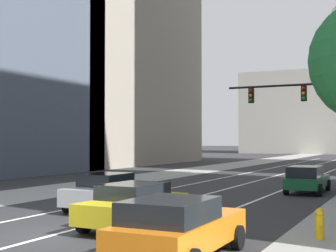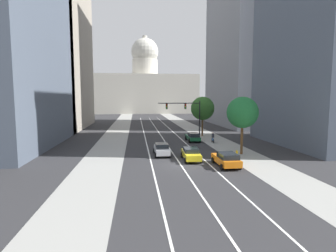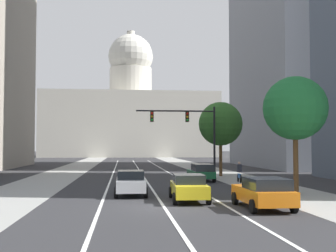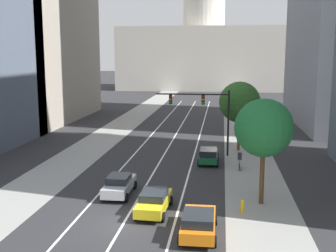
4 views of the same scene
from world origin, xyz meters
TOP-DOWN VIEW (x-y plane):
  - ground_plane at (0.00, 40.00)m, footprint 400.00×400.00m
  - sidewalk_left at (-8.70, 35.00)m, footprint 4.90×130.00m
  - lane_stripe_left at (-3.13, 25.00)m, footprint 0.16×90.00m
  - lane_stripe_center at (0.00, 25.00)m, footprint 0.16×90.00m
  - lane_stripe_right at (3.13, 25.00)m, footprint 0.16×90.00m
  - car_yellow at (1.56, 2.24)m, footprint 2.11×4.61m
  - car_orange at (4.69, -1.06)m, footprint 2.13×4.53m
  - car_silver at (-1.56, 5.41)m, footprint 1.93×4.43m
  - car_green at (4.69, 15.67)m, footprint 1.96×4.59m
  - traffic_signal_mast at (4.23, 18.89)m, footprint 7.50×0.39m
  - fire_hydrant at (7.36, 2.89)m, footprint 0.26×0.35m

SIDE VIEW (x-z plane):
  - ground_plane at x=0.00m, z-range 0.00..0.00m
  - sidewalk_left at x=-8.70m, z-range 0.00..0.01m
  - lane_stripe_left at x=-3.13m, z-range 0.01..0.02m
  - lane_stripe_center at x=0.00m, z-range 0.01..0.02m
  - lane_stripe_right at x=3.13m, z-range 0.01..0.02m
  - fire_hydrant at x=7.36m, z-range 0.01..0.92m
  - car_yellow at x=1.56m, z-range 0.04..1.50m
  - car_green at x=4.69m, z-range 0.03..1.53m
  - car_silver at x=-1.56m, z-range 0.02..1.54m
  - car_orange at x=4.69m, z-range 0.04..1.55m
  - traffic_signal_mast at x=4.23m, z-range 1.50..8.25m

